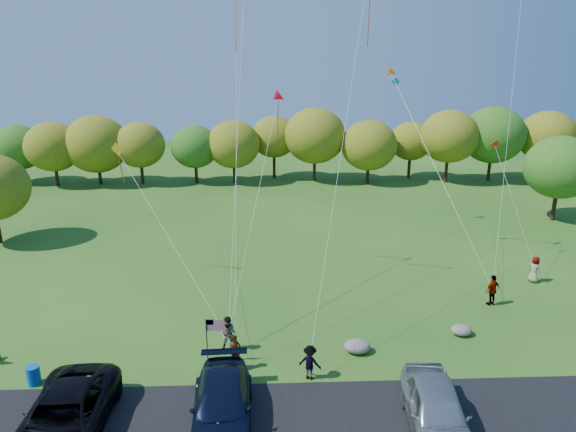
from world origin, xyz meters
The scene contains 15 objects.
ground centered at (0.00, 0.00, 0.00)m, with size 140.00×140.00×0.00m, color #255317.
asphalt_lane centered at (0.00, -4.00, 0.03)m, with size 44.00×6.00×0.06m, color black.
treeline centered at (1.60, 35.81, 4.75)m, with size 75.29×28.13×8.35m.
minivan_dark centered at (-8.85, -4.05, 0.94)m, with size 2.91×6.32×1.76m, color black.
minivan_navy centered at (-3.03, -3.55, 0.89)m, with size 2.34×5.75×1.67m, color black.
minivan_silver centered at (5.08, -4.31, 0.99)m, with size 2.19×5.44×1.85m, color #9DA1A8.
flyer_a centered at (-2.74, 0.20, 0.88)m, with size 0.64×0.42×1.76m, color #4C4C59.
flyer_b centered at (-3.15, 1.76, 0.92)m, with size 0.89×0.70×1.84m, color #4C4C59.
flyer_c centered at (0.60, -0.61, 0.81)m, with size 1.04×0.60×1.62m, color #4C4C59.
flyer_d centered at (11.71, 6.13, 0.92)m, with size 1.08×0.45×1.84m, color #4C4C59.
flyer_e centered at (15.73, 9.14, 0.86)m, with size 0.84×0.55×1.71m, color #4C4C59.
trash_barrel centered at (-11.51, -0.53, 0.43)m, with size 0.58×0.58×0.86m, color #0B48A6.
flag_assembly centered at (-3.82, 0.69, 1.75)m, with size 0.87×0.56×2.35m.
boulder_near centered at (3.08, 1.42, 0.32)m, with size 1.29×1.01×0.64m, color #9D9C89.
boulder_far centered at (8.74, 2.83, 0.28)m, with size 1.07×0.89×0.56m, color gray.
Camera 1 is at (-1.18, -20.34, 13.68)m, focal length 32.00 mm.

